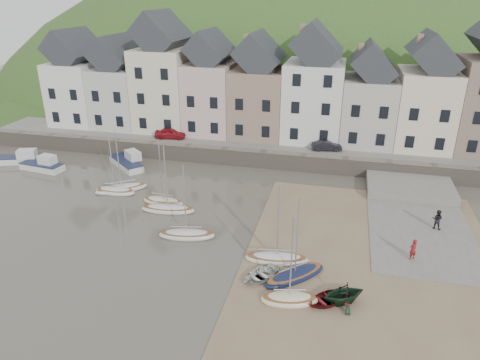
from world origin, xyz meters
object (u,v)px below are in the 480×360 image
(sailboat_0, at_px, (121,188))
(rowboat_green, at_px, (343,293))
(person_red, at_px, (413,249))
(rowboat_white, at_px, (260,275))
(car_right, at_px, (327,146))
(car_left, at_px, (170,133))
(person_dark, at_px, (437,219))
(rowboat_red, at_px, (327,299))

(sailboat_0, bearing_deg, rowboat_green, -29.71)
(sailboat_0, distance_m, person_red, 26.76)
(rowboat_white, distance_m, person_red, 11.27)
(rowboat_green, distance_m, car_right, 24.34)
(person_red, bearing_deg, rowboat_white, -11.05)
(car_left, height_order, car_right, car_left)
(car_left, relative_size, car_right, 1.12)
(rowboat_green, relative_size, person_dark, 1.66)
(sailboat_0, relative_size, car_right, 1.92)
(person_red, xyz_separation_m, car_right, (-7.19, 18.08, 1.22))
(rowboat_white, height_order, car_right, car_right)
(person_red, xyz_separation_m, person_dark, (2.41, 5.12, 0.03))
(sailboat_0, xyz_separation_m, car_left, (0.40, 12.00, 1.96))
(car_left, bearing_deg, person_red, -132.74)
(rowboat_red, distance_m, car_left, 31.56)
(rowboat_green, bearing_deg, car_right, 155.11)
(person_red, relative_size, car_right, 0.49)
(rowboat_green, height_order, person_dark, person_dark)
(car_left, distance_m, car_right, 18.46)
(person_red, distance_m, person_dark, 5.66)
(car_right, bearing_deg, rowboat_white, 162.52)
(person_dark, bearing_deg, car_left, -4.47)
(person_red, height_order, person_dark, person_dark)
(rowboat_white, height_order, rowboat_green, rowboat_green)
(person_dark, bearing_deg, rowboat_white, 58.63)
(rowboat_green, bearing_deg, sailboat_0, -150.43)
(sailboat_0, distance_m, rowboat_white, 19.27)
(rowboat_white, xyz_separation_m, rowboat_red, (4.52, -1.44, -0.01))
(person_dark, height_order, car_left, car_left)
(rowboat_green, height_order, car_right, car_right)
(rowboat_white, relative_size, car_left, 0.81)
(person_red, height_order, car_left, car_left)
(sailboat_0, distance_m, rowboat_green, 24.57)
(person_dark, xyz_separation_m, car_left, (-28.07, 12.97, 1.27))
(rowboat_red, bearing_deg, rowboat_green, 58.79)
(sailboat_0, xyz_separation_m, rowboat_white, (15.89, -10.90, 0.11))
(sailboat_0, height_order, rowboat_white, sailboat_0)
(person_dark, bearing_deg, person_red, 85.06)
(sailboat_0, bearing_deg, car_right, 32.47)
(person_red, bearing_deg, car_right, -104.73)
(sailboat_0, height_order, car_right, sailboat_0)
(rowboat_red, bearing_deg, car_right, 142.44)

